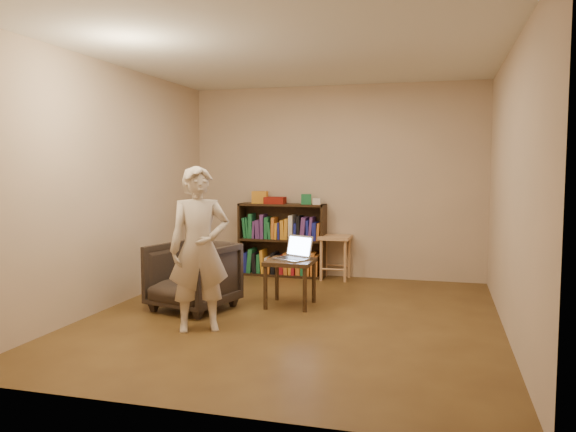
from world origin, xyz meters
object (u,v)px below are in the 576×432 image
(stool, at_px, (335,244))
(side_table, at_px, (290,268))
(laptop, at_px, (294,254))
(person, at_px, (199,249))
(armchair, at_px, (193,276))
(bookshelf, at_px, (282,244))

(stool, relative_size, side_table, 1.16)
(side_table, distance_m, laptop, 0.15)
(person, bearing_deg, laptop, 33.44)
(stool, height_order, armchair, armchair)
(side_table, bearing_deg, person, -117.51)
(bookshelf, bearing_deg, armchair, -101.07)
(armchair, height_order, laptop, laptop)
(bookshelf, relative_size, armchair, 1.53)
(bookshelf, distance_m, laptop, 1.70)
(side_table, bearing_deg, stool, 82.59)
(side_table, xyz_separation_m, laptop, (0.03, 0.04, 0.14))
(armchair, xyz_separation_m, person, (0.38, -0.67, 0.40))
(bookshelf, bearing_deg, person, -90.34)
(laptop, bearing_deg, armchair, -128.98)
(side_table, distance_m, person, 1.28)
(person, bearing_deg, stool, 45.19)
(armchair, bearing_deg, stool, 74.83)
(stool, bearing_deg, laptop, -96.38)
(bookshelf, xyz_separation_m, armchair, (-0.40, -2.05, -0.08))
(stool, bearing_deg, bookshelf, 175.16)
(person, bearing_deg, armchair, 91.02)
(bookshelf, distance_m, stool, 0.76)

